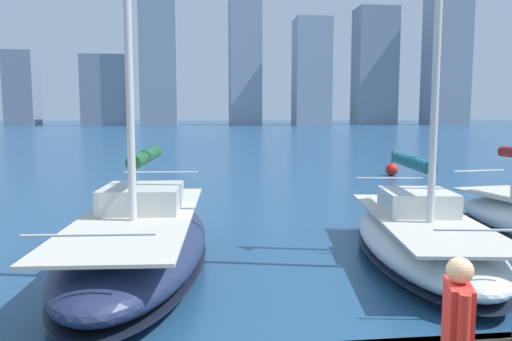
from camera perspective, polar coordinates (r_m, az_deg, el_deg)
The scene contains 5 objects.
city_skyline at distance 167.54m, azimuth -0.06°, elevation 11.48°, with size 176.48×22.17×45.32m.
sailboat_teal at distance 12.31m, azimuth 18.37°, elevation -6.98°, with size 3.66×7.73×11.49m.
sailboat_forest at distance 11.40m, azimuth -13.17°, elevation -7.60°, with size 3.37×8.69×10.29m.
person_red_shirt at distance 4.72m, azimuth 21.98°, elevation -16.92°, with size 0.32×0.58×1.66m.
channel_buoy at distance 29.16m, azimuth 15.26°, elevation 0.12°, with size 0.70×0.70×1.40m.
Camera 1 is at (1.32, 4.43, 3.43)m, focal length 35.00 mm.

